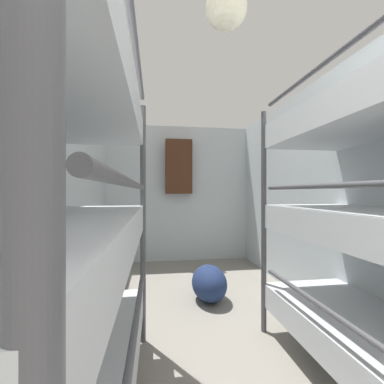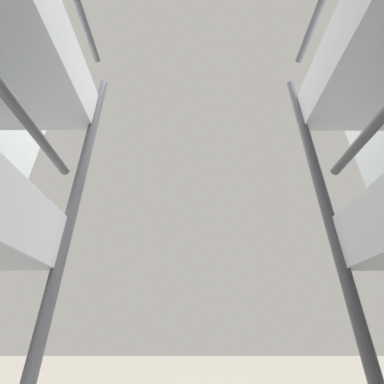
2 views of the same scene
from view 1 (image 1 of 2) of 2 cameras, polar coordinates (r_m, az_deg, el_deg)
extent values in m
cube|color=silver|center=(2.16, -30.39, -0.68)|extent=(0.06, 4.85, 2.30)
cube|color=silver|center=(2.58, 30.90, -0.57)|extent=(0.06, 4.85, 2.30)
cube|color=silver|center=(4.41, -2.97, -0.34)|extent=(2.50, 0.06, 2.30)
cylinder|color=#4C4C51|center=(2.07, -10.84, -6.90)|extent=(0.04, 0.04, 1.85)
cylinder|color=#4C4C51|center=(1.30, -12.90, -29.10)|extent=(0.03, 1.60, 0.03)
cube|color=silver|center=(1.23, -29.42, -9.49)|extent=(0.69, 1.88, 0.19)
cylinder|color=#4C4C51|center=(1.13, -12.90, 1.68)|extent=(0.03, 1.60, 0.03)
cube|color=silver|center=(1.30, -29.42, 20.86)|extent=(0.69, 1.88, 0.19)
cylinder|color=#4C4C51|center=(1.33, -12.89, 31.59)|extent=(0.03, 1.60, 0.03)
cylinder|color=#4C4C51|center=(2.26, 15.66, -6.32)|extent=(0.04, 0.04, 1.85)
cylinder|color=#4C4C51|center=(1.58, 30.58, -23.49)|extent=(0.03, 1.60, 0.03)
cylinder|color=#4C4C51|center=(1.45, 30.58, 1.31)|extent=(0.03, 1.60, 0.03)
cylinder|color=#4C4C51|center=(1.61, 30.58, 25.65)|extent=(0.03, 1.60, 0.03)
ellipsoid|color=navy|center=(2.95, 3.84, -19.53)|extent=(0.37, 0.54, 0.37)
cube|color=#472819|center=(4.28, -2.96, 5.65)|extent=(0.44, 0.12, 0.90)
sphere|color=#F4EFCC|center=(1.83, 7.64, 35.43)|extent=(0.24, 0.24, 0.24)
camera|label=2|loc=(1.30, 13.20, -22.49)|focal=24.00mm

